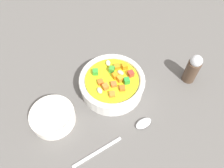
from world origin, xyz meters
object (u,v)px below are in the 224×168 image
soup_bowl_main (112,83)px  side_bowl_small (53,117)px  pepper_shaker (193,69)px  spoon (124,135)px

soup_bowl_main → side_bowl_small: (15.59, -2.32, -0.86)cm
soup_bowl_main → pepper_shaker: pepper_shaker is taller
spoon → side_bowl_small: bearing=134.8°
soup_bowl_main → side_bowl_small: size_ratio=1.57×
spoon → side_bowl_small: size_ratio=1.97×
spoon → pepper_shaker: (-22.92, -0.51, 3.79)cm
soup_bowl_main → pepper_shaker: bearing=148.0°
soup_bowl_main → side_bowl_small: soup_bowl_main is taller
side_bowl_small → spoon: bearing=125.5°
soup_bowl_main → spoon: 12.77cm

